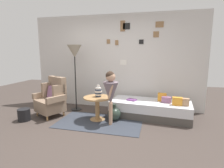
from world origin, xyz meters
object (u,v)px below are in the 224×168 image
at_px(daybed, 150,109).
at_px(floor_lamp, 75,54).
at_px(demijohn_near, 114,114).
at_px(armchair, 52,98).
at_px(side_table, 97,103).
at_px(vase_striped, 98,92).
at_px(book_on_daybed, 132,100).
at_px(magazine_basket, 24,115).
at_px(person_child, 111,91).

bearing_deg(daybed, floor_lamp, 177.24).
bearing_deg(demijohn_near, armchair, -179.09).
distance_m(side_table, vase_striped, 0.27).
xyz_separation_m(book_on_daybed, magazine_basket, (-2.39, -0.93, -0.28)).
bearing_deg(armchair, person_child, -7.85).
xyz_separation_m(vase_striped, person_child, (0.35, -0.22, 0.09)).
height_order(book_on_daybed, magazine_basket, book_on_daybed).
xyz_separation_m(side_table, book_on_daybed, (0.74, 0.47, 0.01)).
distance_m(side_table, book_on_daybed, 0.88).
distance_m(armchair, side_table, 1.20).
xyz_separation_m(floor_lamp, book_on_daybed, (1.56, -0.13, -1.12)).
bearing_deg(person_child, book_on_daybed, 60.12).
height_order(armchair, magazine_basket, armchair).
bearing_deg(side_table, vase_striped, 64.74).
xyz_separation_m(floor_lamp, magazine_basket, (-0.83, -1.06, -1.39)).
relative_size(daybed, book_on_daybed, 8.94).
relative_size(side_table, floor_lamp, 0.36).
relative_size(side_table, person_child, 0.54).
height_order(book_on_daybed, demijohn_near, book_on_daybed).
relative_size(vase_striped, floor_lamp, 0.16).
bearing_deg(armchair, demijohn_near, 0.91).
height_order(side_table, floor_lamp, floor_lamp).
bearing_deg(demijohn_near, person_child, -95.82).
bearing_deg(demijohn_near, vase_striped, -176.37).
bearing_deg(demijohn_near, side_table, -171.47).
bearing_deg(armchair, book_on_daybed, 12.61).
bearing_deg(side_table, floor_lamp, 143.93).
bearing_deg(magazine_basket, demijohn_near, 14.28).
xyz_separation_m(floor_lamp, demijohn_near, (1.21, -0.54, -1.37)).
relative_size(daybed, demijohn_near, 5.00).
distance_m(side_table, magazine_basket, 1.73).
bearing_deg(magazine_basket, book_on_daybed, 21.23).
bearing_deg(person_child, floor_lamp, 146.74).
bearing_deg(demijohn_near, book_on_daybed, 49.53).
distance_m(person_child, book_on_daybed, 0.83).
bearing_deg(daybed, book_on_daybed, -175.95).
height_order(vase_striped, demijohn_near, vase_striped).
relative_size(side_table, magazine_basket, 2.27).
height_order(person_child, book_on_daybed, person_child).
xyz_separation_m(side_table, demijohn_near, (0.39, 0.06, -0.25)).
relative_size(person_child, book_on_daybed, 5.38).
bearing_deg(magazine_basket, person_child, 7.85).
bearing_deg(armchair, vase_striped, 0.06).
distance_m(armchair, book_on_daybed, 1.99).
relative_size(person_child, demijohn_near, 3.01).
bearing_deg(person_child, side_table, 153.68).
relative_size(armchair, side_table, 1.52).
distance_m(vase_striped, magazine_basket, 1.82).
height_order(armchair, daybed, armchair).
xyz_separation_m(person_child, demijohn_near, (0.02, 0.24, -0.60)).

